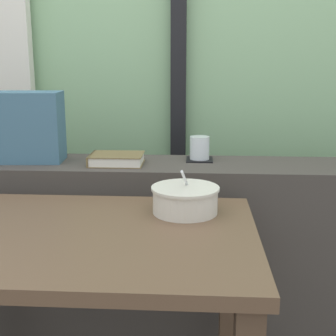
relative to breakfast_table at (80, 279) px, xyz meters
name	(u,v)px	position (x,y,z in m)	size (l,w,h in m)	color
outdoor_backdrop	(148,9)	(0.07, 1.12, 0.80)	(4.80, 0.08, 2.80)	#8EBC89
window_divider_post	(179,30)	(0.22, 1.05, 0.70)	(0.07, 0.05, 2.60)	black
dark_console_ledge	(136,262)	(0.07, 0.55, -0.20)	(2.80, 0.30, 0.80)	#423D38
breakfast_table	(80,279)	(0.00, 0.00, 0.00)	(0.94, 0.65, 0.74)	brown
coaster_square	(199,160)	(0.32, 0.61, 0.20)	(0.10, 0.10, 0.01)	black
juice_glass	(200,149)	(0.32, 0.61, 0.24)	(0.07, 0.07, 0.09)	white
closed_book	(116,159)	(0.01, 0.53, 0.22)	(0.20, 0.15, 0.04)	brown
throw_pillow	(19,127)	(-0.36, 0.55, 0.33)	(0.32, 0.14, 0.26)	#426B84
soup_bowl	(185,200)	(0.28, 0.18, 0.17)	(0.20, 0.20, 0.14)	silver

